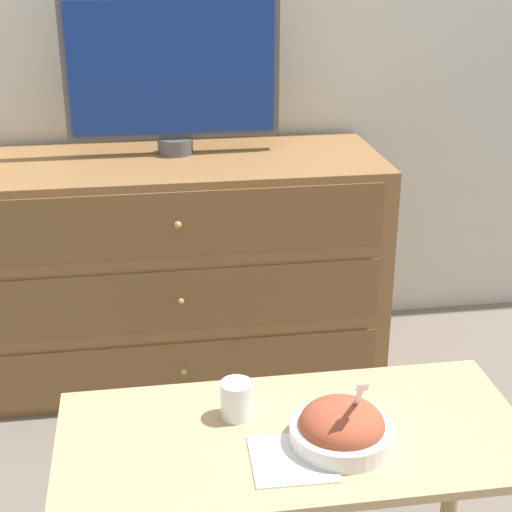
% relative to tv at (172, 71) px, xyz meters
% --- Properties ---
extents(ground_plane, '(12.00, 12.00, 0.00)m').
position_rel_tv_xyz_m(ground_plane, '(-0.03, 0.22, -1.05)').
color(ground_plane, '#70665B').
extents(dresser, '(1.41, 0.56, 0.77)m').
position_rel_tv_xyz_m(dresser, '(-0.02, -0.08, -0.66)').
color(dresser, olive).
rests_on(dresser, ground_plane).
extents(tv, '(0.71, 0.12, 0.52)m').
position_rel_tv_xyz_m(tv, '(0.00, 0.00, 0.00)').
color(tv, '#515156').
rests_on(tv, dresser).
extents(coffee_table, '(1.01, 0.47, 0.48)m').
position_rel_tv_xyz_m(coffee_table, '(0.17, -1.24, -0.64)').
color(coffee_table, tan).
rests_on(coffee_table, ground_plane).
extents(takeout_bowl, '(0.22, 0.22, 0.18)m').
position_rel_tv_xyz_m(takeout_bowl, '(0.26, -1.29, -0.53)').
color(takeout_bowl, silver).
rests_on(takeout_bowl, coffee_table).
extents(drink_cup, '(0.07, 0.07, 0.09)m').
position_rel_tv_xyz_m(drink_cup, '(0.06, -1.16, -0.53)').
color(drink_cup, beige).
rests_on(drink_cup, coffee_table).
extents(napkin, '(0.17, 0.17, 0.00)m').
position_rel_tv_xyz_m(napkin, '(0.15, -1.33, -0.56)').
color(napkin, white).
rests_on(napkin, coffee_table).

